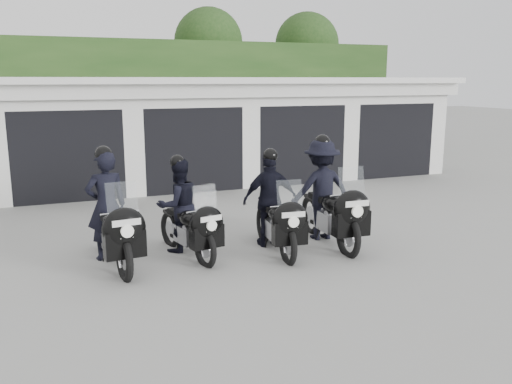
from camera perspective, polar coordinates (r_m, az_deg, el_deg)
name	(u,v)px	position (r m, az deg, el deg)	size (l,w,h in m)	color
ground	(281,253)	(9.33, 2.66, -6.43)	(80.00, 80.00, 0.00)	gray
garage_block	(172,130)	(16.60, -8.87, 6.51)	(16.40, 6.80, 2.96)	silver
background_vegetation	(151,83)	(21.37, -10.98, 11.20)	(20.00, 3.90, 5.80)	#1C3915
police_bike_a	(111,218)	(8.87, -15.01, -2.62)	(0.80, 2.22, 1.94)	black
police_bike_b	(183,212)	(9.20, -7.68, -2.07)	(0.96, 1.96, 1.73)	black
police_bike_c	(273,206)	(9.39, 1.81, -1.48)	(1.03, 2.07, 1.80)	black
police_bike_d	(325,195)	(9.89, 7.31, -0.36)	(1.23, 2.30, 2.00)	black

